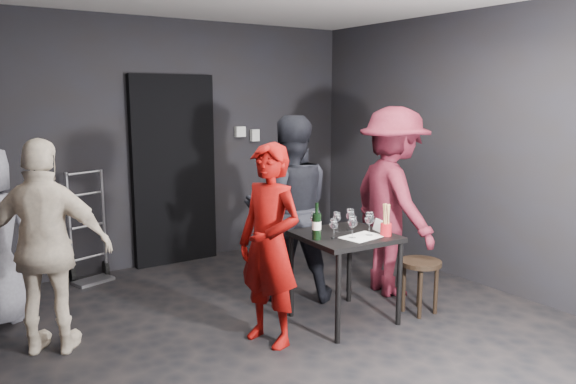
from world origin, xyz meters
TOP-DOWN VIEW (x-y plane):
  - floor at (0.00, 0.00)m, footprint 4.50×5.00m
  - wall_back at (0.00, 2.50)m, footprint 4.50×0.04m
  - wall_right at (2.25, 0.00)m, footprint 0.04×5.00m
  - doorway at (0.00, 2.44)m, footprint 0.95×0.10m
  - wallbox_upper at (0.85, 2.45)m, footprint 0.12×0.06m
  - wallbox_lower at (1.05, 2.45)m, footprint 0.10×0.06m
  - hand_truck at (-0.99, 2.31)m, footprint 0.38×0.33m
  - tasting_table at (0.52, 0.07)m, footprint 0.72×0.72m
  - stool at (1.18, -0.16)m, footprint 0.36×0.36m
  - server_red at (-0.22, 0.06)m, footprint 0.53×0.66m
  - woman_black at (0.43, 0.75)m, footprint 1.07×0.86m
  - man_maroon at (1.34, 0.37)m, footprint 0.88×1.45m
  - bystander_cream at (-1.64, 0.81)m, footprint 1.08×0.90m
  - tasting_mat at (0.57, -0.09)m, footprint 0.36×0.27m
  - wine_glass_a at (0.35, -0.00)m, footprint 0.09×0.09m
  - wine_glass_b at (0.31, 0.20)m, footprint 0.09×0.09m
  - wine_glass_c at (0.52, 0.18)m, footprint 0.08×0.08m
  - wine_glass_d at (0.48, -0.07)m, footprint 0.09×0.09m
  - wine_glass_e at (0.65, -0.08)m, footprint 0.11×0.11m
  - wine_glass_f at (0.64, 0.15)m, footprint 0.09×0.09m
  - wine_bottle at (0.22, 0.06)m, footprint 0.07×0.07m
  - breadstick_cup at (0.76, -0.16)m, footprint 0.09×0.09m
  - reserved_card at (0.82, -0.01)m, footprint 0.10×0.14m

SIDE VIEW (x-z plane):
  - floor at x=0.00m, z-range -0.01..0.01m
  - hand_truck at x=-0.99m, z-range -0.35..0.77m
  - stool at x=1.18m, z-range 0.14..0.61m
  - tasting_table at x=0.52m, z-range 0.28..1.03m
  - tasting_mat at x=0.57m, z-range 0.75..0.75m
  - server_red at x=-0.22m, z-range 0.00..1.57m
  - reserved_card at x=0.82m, z-range 0.75..0.85m
  - bystander_cream at x=-1.64m, z-range 0.00..1.67m
  - wine_glass_a at x=0.35m, z-range 0.75..0.93m
  - wine_glass_c at x=0.52m, z-range 0.75..0.93m
  - wine_glass_d at x=0.48m, z-range 0.75..0.95m
  - wine_glass_f at x=0.64m, z-range 0.75..0.95m
  - wine_glass_b at x=0.31m, z-range 0.75..0.96m
  - wine_glass_e at x=0.65m, z-range 0.75..0.96m
  - wine_bottle at x=0.22m, z-range 0.72..1.01m
  - breadstick_cup at x=0.76m, z-range 0.74..1.02m
  - woman_black at x=0.43m, z-range 0.00..1.93m
  - doorway at x=0.00m, z-range 0.00..2.10m
  - man_maroon at x=1.34m, z-range 0.00..2.10m
  - wall_back at x=0.00m, z-range 0.00..2.70m
  - wall_right at x=2.25m, z-range 0.00..2.70m
  - wallbox_lower at x=1.05m, z-range 1.33..1.47m
  - wallbox_upper at x=0.85m, z-range 1.39..1.51m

